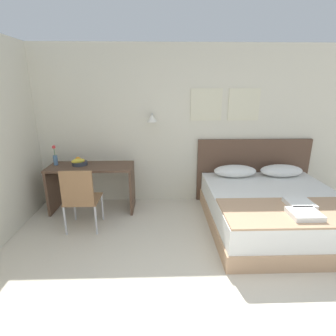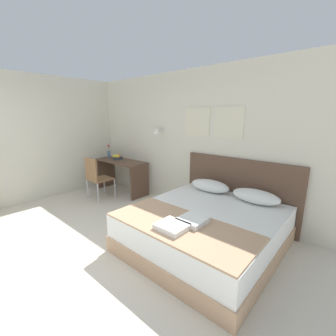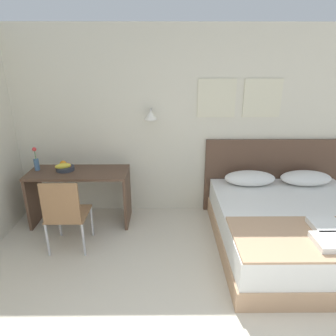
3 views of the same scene
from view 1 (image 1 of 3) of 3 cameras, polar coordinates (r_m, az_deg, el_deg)
name	(u,v)px [view 1 (image 1 of 3)]	position (r m, az deg, el deg)	size (l,w,h in m)	color
wall_back	(185,127)	(4.54, 3.70, 8.97)	(5.77, 0.31, 2.65)	beige
bed	(274,211)	(4.15, 22.17, -8.65)	(1.87, 1.99, 0.53)	tan
headboard	(253,170)	(4.93, 17.92, -0.41)	(1.99, 0.06, 1.12)	brown
pillow_left	(235,171)	(4.55, 14.37, -0.64)	(0.71, 0.36, 0.20)	white
pillow_right	(281,171)	(4.83, 23.44, -0.51)	(0.71, 0.36, 0.20)	white
throw_blanket	(297,212)	(3.57, 26.33, -8.54)	(1.82, 0.80, 0.02)	tan
folded_towel_near_foot	(299,204)	(3.70, 26.69, -6.94)	(0.31, 0.31, 0.06)	white
folded_towel_mid_bed	(305,214)	(3.44, 27.58, -8.88)	(0.34, 0.30, 0.06)	white
desk	(92,179)	(4.46, -16.25, -2.25)	(1.34, 0.56, 0.77)	brown
desk_chair	(80,196)	(3.84, -18.56, -5.77)	(0.46, 0.46, 0.94)	#8E6642
fruit_bowl	(79,162)	(4.47, -18.74, 1.22)	(0.24, 0.25, 0.13)	#333842
flower_vase	(55,158)	(4.59, -23.36, 2.09)	(0.07, 0.07, 0.33)	#4C7099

